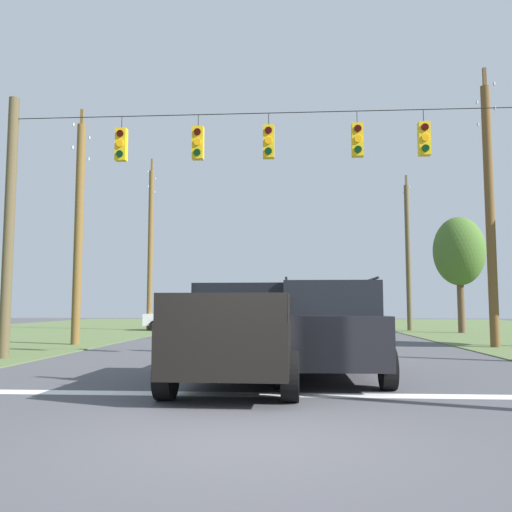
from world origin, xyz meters
TOP-DOWN VIEW (x-y plane):
  - ground_plane at (0.00, 0.00)m, footprint 120.00×120.00m
  - stop_bar_stripe at (0.00, 3.05)m, footprint 12.40×0.45m
  - lane_dash_0 at (0.00, 9.05)m, footprint 2.50×0.15m
  - lane_dash_1 at (0.00, 16.27)m, footprint 2.50×0.15m
  - lane_dash_2 at (0.00, 22.35)m, footprint 2.50×0.15m
  - overhead_signal_span at (-0.02, 8.67)m, footprint 15.57×0.31m
  - pickup_truck at (-0.48, 4.32)m, footprint 2.38×5.45m
  - suv_black at (1.26, 5.28)m, footprint 2.23×4.81m
  - distant_car_crossing_white at (-6.22, 26.41)m, footprint 4.36×2.14m
  - utility_pole_mid_right at (7.84, 13.80)m, footprint 0.33×1.87m
  - utility_pole_far_right at (7.70, 27.09)m, footprint 0.30×1.73m
  - utility_pole_mid_left at (-7.82, 14.16)m, footprint 0.34×1.73m
  - utility_pole_far_left at (-8.26, 26.64)m, footprint 0.32×1.95m
  - tree_roadside_left at (9.92, 24.32)m, footprint 2.83×2.83m

SIDE VIEW (x-z plane):
  - ground_plane at x=0.00m, z-range 0.00..0.00m
  - stop_bar_stripe at x=0.00m, z-range 0.00..0.01m
  - lane_dash_0 at x=0.00m, z-range 0.00..0.01m
  - lane_dash_1 at x=0.00m, z-range 0.00..0.01m
  - lane_dash_2 at x=0.00m, z-range 0.00..0.01m
  - distant_car_crossing_white at x=-6.22m, z-range 0.03..1.55m
  - pickup_truck at x=-0.48m, z-range -0.01..1.94m
  - suv_black at x=1.26m, z-range 0.03..2.09m
  - overhead_signal_span at x=-0.02m, z-range 0.53..8.18m
  - tree_roadside_left at x=9.92m, z-range 1.28..7.77m
  - utility_pole_mid_left at x=-7.82m, z-range -0.10..9.26m
  - utility_pole_far_right at x=7.70m, z-range -0.17..9.44m
  - utility_pole_mid_right at x=7.84m, z-range -0.13..10.34m
  - utility_pole_far_left at x=-8.26m, z-range -0.13..10.68m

